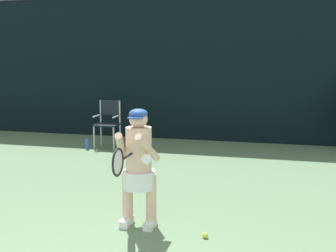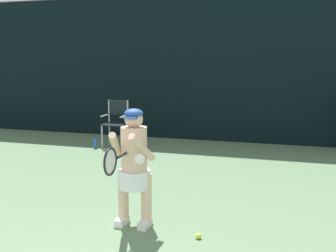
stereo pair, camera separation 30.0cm
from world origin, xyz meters
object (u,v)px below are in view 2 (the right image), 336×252
at_px(tennis_ball_loose, 198,236).
at_px(tennis_racket, 111,161).
at_px(tennis_player, 134,163).
at_px(umpire_chair, 116,120).
at_px(water_bottle, 95,143).

bearing_deg(tennis_ball_loose, tennis_racket, -156.66).
bearing_deg(tennis_player, umpire_chair, 116.87).
height_order(umpire_chair, tennis_ball_loose, umpire_chair).
bearing_deg(tennis_player, water_bottle, 122.91).
bearing_deg(water_bottle, tennis_player, -57.09).
xyz_separation_m(tennis_player, tennis_ball_loose, (0.84, -0.17, -0.74)).
distance_m(tennis_racket, tennis_ball_loose, 1.31).
height_order(umpire_chair, tennis_player, tennis_player).
distance_m(umpire_chair, tennis_ball_loose, 5.41).
relative_size(tennis_racket, tennis_ball_loose, 8.85).
bearing_deg(tennis_racket, tennis_player, 99.56).
distance_m(water_bottle, tennis_player, 4.75).
height_order(tennis_player, tennis_ball_loose, tennis_player).
bearing_deg(tennis_racket, umpire_chair, 127.70).
xyz_separation_m(umpire_chair, tennis_ball_loose, (3.01, -4.46, -0.58)).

